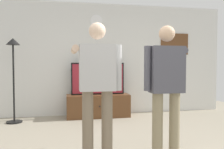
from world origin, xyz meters
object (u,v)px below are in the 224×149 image
object	(u,v)px
tv_stand	(98,106)
wall_clock	(96,21)
person_standing_nearer_couch	(166,82)
framed_picture	(174,44)
television	(98,79)
person_standing_nearer_lamp	(97,82)
floor_lamp	(13,62)

from	to	relation	value
tv_stand	wall_clock	distance (m)	2.03
tv_stand	person_standing_nearer_couch	world-z (taller)	person_standing_nearer_couch
person_standing_nearer_couch	framed_picture	bearing A→B (deg)	62.29
television	person_standing_nearer_lamp	xyz separation A→B (m)	(-0.35, -2.53, 0.11)
tv_stand	wall_clock	world-z (taller)	wall_clock
television	framed_picture	xyz separation A→B (m)	(2.04, 0.25, 0.86)
television	wall_clock	distance (m)	1.40
framed_picture	television	bearing A→B (deg)	-173.03
wall_clock	framed_picture	xyz separation A→B (m)	(2.04, 0.00, -0.52)
tv_stand	framed_picture	bearing A→B (deg)	8.25
tv_stand	framed_picture	xyz separation A→B (m)	(2.04, 0.30, 1.49)
floor_lamp	person_standing_nearer_lamp	distance (m)	2.72
tv_stand	framed_picture	size ratio (longest dim) A/B	1.94
wall_clock	floor_lamp	bearing A→B (deg)	-164.82
tv_stand	person_standing_nearer_couch	bearing A→B (deg)	-77.09
tv_stand	framed_picture	world-z (taller)	framed_picture
television	floor_lamp	size ratio (longest dim) A/B	0.70
framed_picture	person_standing_nearer_lamp	bearing A→B (deg)	-130.64
person_standing_nearer_lamp	person_standing_nearer_couch	world-z (taller)	person_standing_nearer_lamp
person_standing_nearer_couch	tv_stand	bearing A→B (deg)	102.91
television	framed_picture	distance (m)	2.22
wall_clock	person_standing_nearer_lamp	bearing A→B (deg)	-97.16
tv_stand	person_standing_nearer_couch	size ratio (longest dim) A/B	0.84
television	person_standing_nearer_lamp	size ratio (longest dim) A/B	0.71
television	framed_picture	bearing A→B (deg)	6.97
wall_clock	television	bearing A→B (deg)	-90.00
tv_stand	person_standing_nearer_lamp	world-z (taller)	person_standing_nearer_lamp
television	framed_picture	size ratio (longest dim) A/B	1.65
framed_picture	person_standing_nearer_lamp	distance (m)	3.74
wall_clock	person_standing_nearer_lamp	distance (m)	3.07
wall_clock	person_standing_nearer_couch	size ratio (longest dim) A/B	0.17
television	person_standing_nearer_couch	world-z (taller)	person_standing_nearer_couch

